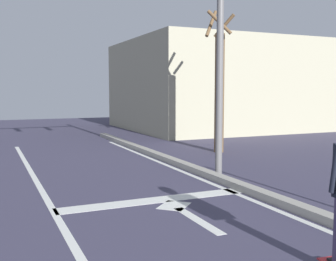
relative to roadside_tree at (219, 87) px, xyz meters
name	(u,v)px	position (x,y,z in m)	size (l,w,h in m)	color
lane_line_center	(74,247)	(-5.76, -6.13, -2.03)	(0.12, 20.00, 0.01)	silver
lane_line_curbside	(287,214)	(-2.43, -6.13, -2.03)	(0.12, 20.00, 0.01)	silver
stop_bar	(154,200)	(-4.02, -4.51, -2.03)	(3.48, 0.40, 0.01)	silver
lane_arrow_stem	(198,220)	(-3.85, -5.81, -2.03)	(0.16, 1.40, 0.01)	silver
lane_arrow_head	(174,206)	(-3.85, -4.96, -2.03)	(0.56, 0.44, 0.01)	silver
curb_strip	(299,208)	(-2.18, -6.13, -1.97)	(0.24, 24.00, 0.14)	#9B978D
roadside_tree	(219,87)	(0.00, 0.00, 0.00)	(1.01, 1.01, 4.46)	brown
building_block	(242,86)	(5.81, 7.36, 0.14)	(12.18, 8.22, 4.35)	#9E9A81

